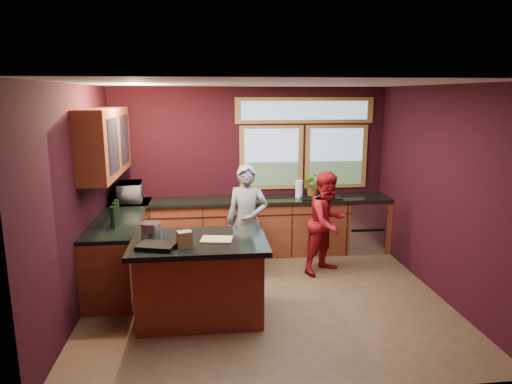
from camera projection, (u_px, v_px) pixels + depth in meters
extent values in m
plane|color=brown|center=(266.00, 297.00, 5.90)|extent=(4.50, 4.50, 0.00)
cube|color=black|center=(250.00, 170.00, 7.57)|extent=(4.50, 0.02, 2.70)
cube|color=black|center=(300.00, 249.00, 3.68)|extent=(4.50, 0.02, 2.70)
cube|color=black|center=(78.00, 200.00, 5.38)|extent=(0.02, 4.00, 2.70)
cube|color=black|center=(440.00, 192.00, 5.87)|extent=(0.02, 4.00, 2.70)
cube|color=silver|center=(267.00, 84.00, 5.34)|extent=(4.50, 4.00, 0.02)
cube|color=#7687A3|center=(271.00, 158.00, 7.55)|extent=(1.06, 0.02, 1.06)
cube|color=#7687A3|center=(336.00, 157.00, 7.67)|extent=(1.06, 0.02, 1.06)
cube|color=olive|center=(305.00, 110.00, 7.45)|extent=(2.30, 0.02, 0.42)
cube|color=#602616|center=(105.00, 142.00, 6.10)|extent=(0.36, 1.80, 0.90)
cube|color=#602616|center=(252.00, 228.00, 7.46)|extent=(4.50, 0.60, 0.88)
cube|color=black|center=(252.00, 200.00, 7.36)|extent=(4.50, 0.64, 0.05)
cube|color=#B7B7BC|center=(362.00, 225.00, 7.65)|extent=(0.60, 0.58, 0.85)
cube|color=black|center=(319.00, 199.00, 7.45)|extent=(0.66, 0.46, 0.05)
cube|color=#602616|center=(121.00, 249.00, 6.43)|extent=(0.60, 2.30, 0.88)
cube|color=black|center=(120.00, 217.00, 6.33)|extent=(0.64, 2.30, 0.05)
cube|color=#602616|center=(200.00, 281.00, 5.33)|extent=(1.40, 0.90, 0.88)
cube|color=black|center=(199.00, 242.00, 5.23)|extent=(1.55, 1.05, 0.06)
imported|color=slate|center=(247.00, 222.00, 6.44)|extent=(0.68, 0.54, 1.63)
imported|color=maroon|center=(328.00, 222.00, 6.64)|extent=(0.92, 0.88, 1.50)
imported|color=#999999|center=(130.00, 192.00, 7.12)|extent=(0.42, 0.58, 0.30)
imported|color=#999999|center=(313.00, 185.00, 7.48)|extent=(0.35, 0.30, 0.39)
cylinder|color=silver|center=(299.00, 189.00, 7.42)|extent=(0.12, 0.12, 0.28)
cube|color=tan|center=(217.00, 240.00, 5.19)|extent=(0.39, 0.31, 0.02)
cylinder|color=silver|center=(151.00, 230.00, 5.29)|extent=(0.24, 0.24, 0.18)
cube|color=brown|center=(185.00, 239.00, 4.94)|extent=(0.18, 0.16, 0.18)
cube|color=black|center=(157.00, 246.00, 4.93)|extent=(0.46, 0.38, 0.05)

